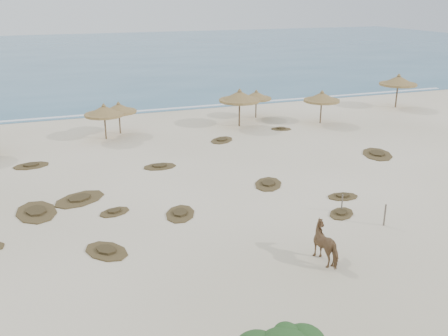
{
  "coord_description": "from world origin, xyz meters",
  "views": [
    {
      "loc": [
        -7.45,
        -18.91,
        10.19
      ],
      "look_at": [
        1.31,
        5.0,
        1.29
      ],
      "focal_mm": 40.0,
      "sensor_mm": 36.0,
      "label": 1
    }
  ],
  "objects": [
    {
      "name": "scrub_6",
      "position": [
        -8.65,
        12.94,
        0.05
      ],
      "size": [
        2.34,
        1.69,
        0.16
      ],
      "rotation": [
        0.0,
        0.0,
        0.13
      ],
      "color": "brown",
      "rests_on": "ground"
    },
    {
      "name": "scrub_2",
      "position": [
        -4.79,
        4.04,
        0.05
      ],
      "size": [
        1.85,
        1.55,
        0.16
      ],
      "rotation": [
        0.0,
        0.0,
        0.39
      ],
      "color": "brown",
      "rests_on": "ground"
    },
    {
      "name": "palapa_5",
      "position": [
        9.77,
        20.03,
        1.91
      ],
      "size": [
        3.11,
        3.11,
        2.47
      ],
      "rotation": [
        0.0,
        0.0,
        0.2
      ],
      "color": "brown",
      "rests_on": "ground"
    },
    {
      "name": "palapa_7",
      "position": [
        23.9,
        19.27,
        2.5
      ],
      "size": [
        4.5,
        4.5,
        3.22
      ],
      "rotation": [
        0.0,
        0.0,
        0.4
      ],
      "color": "brown",
      "rests_on": "ground"
    },
    {
      "name": "scrub_10",
      "position": [
        10.07,
        15.67,
        0.05
      ],
      "size": [
        1.89,
        1.59,
        0.16
      ],
      "rotation": [
        0.0,
        0.0,
        2.73
      ],
      "color": "brown",
      "rests_on": "ground"
    },
    {
      "name": "scrub_3",
      "position": [
        3.94,
        4.91,
        0.05
      ],
      "size": [
        2.49,
        2.74,
        0.16
      ],
      "rotation": [
        0.0,
        0.0,
        1.01
      ],
      "color": "brown",
      "rests_on": "ground"
    },
    {
      "name": "foam_line",
      "position": [
        0.0,
        26.0,
        0.0
      ],
      "size": [
        70.0,
        0.6,
        0.01
      ],
      "primitive_type": "cube",
      "color": "white",
      "rests_on": "ground"
    },
    {
      "name": "scrub_5",
      "position": [
        13.16,
        7.46,
        0.05
      ],
      "size": [
        2.94,
        3.45,
        0.16
      ],
      "rotation": [
        0.0,
        0.0,
        1.15
      ],
      "color": "brown",
      "rests_on": "ground"
    },
    {
      "name": "scrub_14",
      "position": [
        -6.27,
        6.32,
        0.05
      ],
      "size": [
        3.41,
        3.09,
        0.16
      ],
      "rotation": [
        0.0,
        0.0,
        0.56
      ],
      "color": "brown",
      "rests_on": "ground"
    },
    {
      "name": "scrub_13",
      "position": [
        -1.13,
        10.01,
        0.05
      ],
      "size": [
        2.1,
        1.39,
        0.16
      ],
      "rotation": [
        0.0,
        0.0,
        3.12
      ],
      "color": "brown",
      "rests_on": "ground"
    },
    {
      "name": "scrub_12",
      "position": [
        5.62,
        0.03,
        0.05
      ],
      "size": [
        1.95,
        1.85,
        0.16
      ],
      "rotation": [
        0.0,
        0.0,
        0.67
      ],
      "color": "brown",
      "rests_on": "ground"
    },
    {
      "name": "palapa_6",
      "position": [
        14.02,
        16.36,
        2.17
      ],
      "size": [
        3.31,
        3.31,
        2.79
      ],
      "rotation": [
        0.0,
        0.0,
        -0.12
      ],
      "color": "brown",
      "rests_on": "ground"
    },
    {
      "name": "horse",
      "position": [
        2.56,
        -3.64,
        0.77
      ],
      "size": [
        1.0,
        1.89,
        1.54
      ],
      "primitive_type": "imported",
      "rotation": [
        0.0,
        0.0,
        3.24
      ],
      "color": "brown",
      "rests_on": "ground"
    },
    {
      "name": "scrub_7",
      "position": [
        4.52,
        14.24,
        0.05
      ],
      "size": [
        2.53,
        2.48,
        0.16
      ],
      "rotation": [
        0.0,
        0.0,
        0.74
      ],
      "color": "brown",
      "rests_on": "ground"
    },
    {
      "name": "palapa_3",
      "position": [
        -3.4,
        17.63,
        2.1
      ],
      "size": [
        3.13,
        3.13,
        2.7
      ],
      "rotation": [
        0.0,
        0.0,
        0.09
      ],
      "color": "brown",
      "rests_on": "ground"
    },
    {
      "name": "scrub_9",
      "position": [
        -1.81,
        2.73,
        0.05
      ],
      "size": [
        2.11,
        2.52,
        0.16
      ],
      "rotation": [
        0.0,
        0.0,
        1.18
      ],
      "color": "brown",
      "rests_on": "ground"
    },
    {
      "name": "fence_post_far",
      "position": [
        5.76,
        0.27,
        0.47
      ],
      "size": [
        0.07,
        0.07,
        0.94
      ],
      "primitive_type": "cylinder",
      "rotation": [
        0.0,
        0.0,
        0.01
      ],
      "color": "#675B4D",
      "rests_on": "ground"
    },
    {
      "name": "scrub_4",
      "position": [
        6.88,
        1.89,
        0.05
      ],
      "size": [
        1.78,
        1.26,
        0.16
      ],
      "rotation": [
        0.0,
        0.0,
        3.03
      ],
      "color": "brown",
      "rests_on": "ground"
    },
    {
      "name": "palapa_4",
      "position": [
        7.32,
        17.77,
        2.41
      ],
      "size": [
        3.97,
        3.97,
        3.1
      ],
      "rotation": [
        0.0,
        0.0,
        0.23
      ],
      "color": "brown",
      "rests_on": "ground"
    },
    {
      "name": "fence_post_near",
      "position": [
        6.78,
        -1.72,
        0.53
      ],
      "size": [
        0.11,
        0.11,
        1.06
      ],
      "primitive_type": "cylinder",
      "rotation": [
        0.0,
        0.0,
        0.41
      ],
      "color": "#675B4D",
      "rests_on": "ground"
    },
    {
      "name": "scrub_11",
      "position": [
        -5.7,
        0.16,
        0.05
      ],
      "size": [
        2.35,
        2.59,
        0.16
      ],
      "rotation": [
        0.0,
        0.0,
        2.13
      ],
      "color": "brown",
      "rests_on": "ground"
    },
    {
      "name": "scrub_1",
      "position": [
        -8.41,
        5.37,
        0.05
      ],
      "size": [
        2.29,
        3.19,
        0.16
      ],
      "rotation": [
        0.0,
        0.0,
        1.7
      ],
      "color": "brown",
      "rests_on": "ground"
    },
    {
      "name": "palapa_2",
      "position": [
        -2.16,
        18.83,
        1.95
      ],
      "size": [
        3.1,
        3.1,
        2.52
      ],
      "rotation": [
        0.0,
        0.0,
        0.17
      ],
      "color": "brown",
      "rests_on": "ground"
    },
    {
      "name": "ocean",
      "position": [
        0.0,
        75.0,
        0.0
      ],
      "size": [
        200.0,
        100.0,
        0.01
      ],
      "primitive_type": "cube",
      "color": "#285878",
      "rests_on": "ground"
    },
    {
      "name": "ground",
      "position": [
        0.0,
        0.0,
        0.0
      ],
      "size": [
        160.0,
        160.0,
        0.0
      ],
      "primitive_type": "plane",
      "color": "#F7E5CB",
      "rests_on": "ground"
    }
  ]
}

